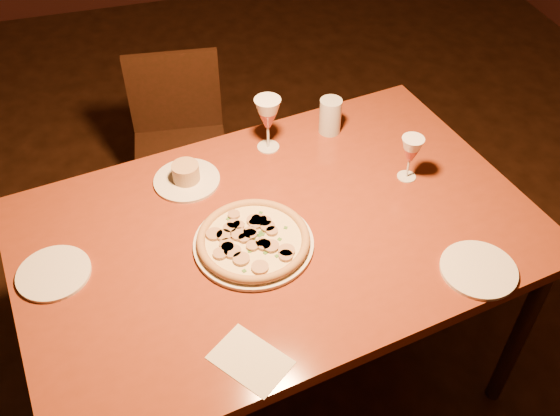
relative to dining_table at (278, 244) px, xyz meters
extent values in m
plane|color=#331C11|center=(-0.24, -0.11, -0.76)|extent=(7.00, 7.00, 0.00)
cube|color=maroon|center=(0.00, 0.00, 0.05)|extent=(1.69, 1.23, 0.04)
cylinder|color=black|center=(-0.77, 0.32, -0.37)|extent=(0.06, 0.06, 0.79)
cylinder|color=black|center=(0.77, -0.32, -0.37)|extent=(0.06, 0.06, 0.79)
cylinder|color=black|center=(0.64, 0.54, -0.37)|extent=(0.06, 0.06, 0.79)
cube|color=black|center=(-0.18, 0.92, -0.33)|extent=(0.45, 0.45, 0.04)
cube|color=black|center=(-0.16, 1.11, -0.11)|extent=(0.41, 0.08, 0.39)
cylinder|color=black|center=(-0.36, 0.78, -0.55)|extent=(0.03, 0.03, 0.42)
cylinder|color=black|center=(-0.32, 1.10, -0.55)|extent=(0.03, 0.03, 0.42)
cylinder|color=black|center=(-0.04, 0.74, -0.55)|extent=(0.03, 0.03, 0.42)
cylinder|color=black|center=(0.00, 1.06, -0.55)|extent=(0.03, 0.03, 0.42)
cylinder|color=silver|center=(-0.09, -0.05, 0.08)|extent=(0.36, 0.36, 0.01)
cylinder|color=beige|center=(-0.09, -0.05, 0.09)|extent=(0.32, 0.32, 0.01)
torus|color=tan|center=(-0.09, -0.05, 0.10)|extent=(0.33, 0.33, 0.03)
cylinder|color=silver|center=(-0.23, 0.29, 0.08)|extent=(0.22, 0.22, 0.01)
cylinder|color=tan|center=(-0.23, 0.29, 0.11)|extent=(0.09, 0.09, 0.06)
cylinder|color=#ACB3BC|center=(0.31, 0.41, 0.14)|extent=(0.08, 0.08, 0.13)
cylinder|color=silver|center=(-0.66, 0.00, 0.08)|extent=(0.21, 0.21, 0.01)
cylinder|color=silver|center=(0.50, -0.33, 0.08)|extent=(0.22, 0.22, 0.01)
cube|color=beige|center=(-0.20, -0.43, 0.07)|extent=(0.22, 0.23, 0.00)
camera|label=1|loc=(-0.37, -1.27, 1.43)|focal=40.00mm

